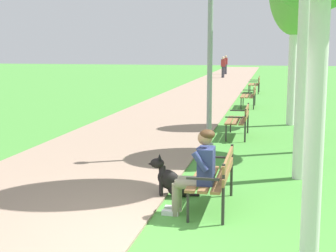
{
  "coord_description": "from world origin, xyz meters",
  "views": [
    {
      "loc": [
        1.33,
        -5.65,
        2.39
      ],
      "look_at": [
        -0.6,
        3.54,
        0.9
      ],
      "focal_mm": 53.45,
      "sensor_mm": 36.0,
      "label": 1
    }
  ],
  "objects_px": {
    "park_bench_far": "(250,95)",
    "park_bench_furthest": "(255,83)",
    "park_bench_mid": "(240,118)",
    "park_bench_near": "(216,175)",
    "lamp_post_near": "(210,61)",
    "pedestrian_distant": "(223,67)",
    "dog_black": "(172,181)",
    "person_seated_on_near_bench": "(199,169)",
    "pedestrian_further_distant": "(226,65)"
  },
  "relations": [
    {
      "from": "park_bench_far",
      "to": "park_bench_furthest",
      "type": "xyz_separation_m",
      "value": [
        -0.01,
        6.36,
        0.0
      ]
    },
    {
      "from": "park_bench_far",
      "to": "park_bench_furthest",
      "type": "bearing_deg",
      "value": 90.1
    },
    {
      "from": "park_bench_mid",
      "to": "park_bench_near",
      "type": "bearing_deg",
      "value": -89.59
    },
    {
      "from": "park_bench_furthest",
      "to": "lamp_post_near",
      "type": "relative_size",
      "value": 0.37
    },
    {
      "from": "park_bench_far",
      "to": "pedestrian_distant",
      "type": "relative_size",
      "value": 0.91
    },
    {
      "from": "park_bench_near",
      "to": "park_bench_furthest",
      "type": "distance_m",
      "value": 19.23
    },
    {
      "from": "park_bench_far",
      "to": "dog_black",
      "type": "bearing_deg",
      "value": -93.0
    },
    {
      "from": "person_seated_on_near_bench",
      "to": "pedestrian_further_distant",
      "type": "relative_size",
      "value": 0.76
    },
    {
      "from": "lamp_post_near",
      "to": "pedestrian_distant",
      "type": "height_order",
      "value": "lamp_post_near"
    },
    {
      "from": "park_bench_near",
      "to": "pedestrian_distant",
      "type": "relative_size",
      "value": 0.91
    },
    {
      "from": "lamp_post_near",
      "to": "park_bench_furthest",
      "type": "bearing_deg",
      "value": 88.41
    },
    {
      "from": "park_bench_near",
      "to": "pedestrian_distant",
      "type": "bearing_deg",
      "value": 95.45
    },
    {
      "from": "park_bench_furthest",
      "to": "pedestrian_distant",
      "type": "height_order",
      "value": "pedestrian_distant"
    },
    {
      "from": "dog_black",
      "to": "pedestrian_further_distant",
      "type": "bearing_deg",
      "value": 94.0
    },
    {
      "from": "lamp_post_near",
      "to": "person_seated_on_near_bench",
      "type": "bearing_deg",
      "value": -85.02
    },
    {
      "from": "park_bench_far",
      "to": "person_seated_on_near_bench",
      "type": "height_order",
      "value": "person_seated_on_near_bench"
    },
    {
      "from": "park_bench_mid",
      "to": "person_seated_on_near_bench",
      "type": "height_order",
      "value": "person_seated_on_near_bench"
    },
    {
      "from": "pedestrian_further_distant",
      "to": "pedestrian_distant",
      "type": "bearing_deg",
      "value": -86.94
    },
    {
      "from": "park_bench_near",
      "to": "park_bench_furthest",
      "type": "height_order",
      "value": "same"
    },
    {
      "from": "park_bench_far",
      "to": "park_bench_furthest",
      "type": "height_order",
      "value": "same"
    },
    {
      "from": "park_bench_mid",
      "to": "dog_black",
      "type": "distance_m",
      "value": 5.69
    },
    {
      "from": "person_seated_on_near_bench",
      "to": "lamp_post_near",
      "type": "xyz_separation_m",
      "value": [
        -0.33,
        3.84,
        1.42
      ]
    },
    {
      "from": "dog_black",
      "to": "park_bench_furthest",
      "type": "bearing_deg",
      "value": 88.04
    },
    {
      "from": "person_seated_on_near_bench",
      "to": "pedestrian_distant",
      "type": "height_order",
      "value": "pedestrian_distant"
    },
    {
      "from": "dog_black",
      "to": "lamp_post_near",
      "type": "relative_size",
      "value": 0.2
    },
    {
      "from": "lamp_post_near",
      "to": "pedestrian_distant",
      "type": "relative_size",
      "value": 2.45
    },
    {
      "from": "park_bench_mid",
      "to": "pedestrian_distant",
      "type": "height_order",
      "value": "pedestrian_distant"
    },
    {
      "from": "park_bench_furthest",
      "to": "pedestrian_further_distant",
      "type": "bearing_deg",
      "value": 100.45
    },
    {
      "from": "park_bench_far",
      "to": "lamp_post_near",
      "type": "bearing_deg",
      "value": -92.72
    },
    {
      "from": "park_bench_far",
      "to": "dog_black",
      "type": "xyz_separation_m",
      "value": [
        -0.65,
        -12.44,
        -0.25
      ]
    },
    {
      "from": "park_bench_far",
      "to": "pedestrian_further_distant",
      "type": "height_order",
      "value": "pedestrian_further_distant"
    },
    {
      "from": "dog_black",
      "to": "pedestrian_distant",
      "type": "distance_m",
      "value": 31.07
    },
    {
      "from": "park_bench_far",
      "to": "pedestrian_further_distant",
      "type": "bearing_deg",
      "value": 97.68
    },
    {
      "from": "pedestrian_further_distant",
      "to": "park_bench_far",
      "type": "bearing_deg",
      "value": -82.32
    },
    {
      "from": "person_seated_on_near_bench",
      "to": "lamp_post_near",
      "type": "relative_size",
      "value": 0.31
    },
    {
      "from": "person_seated_on_near_bench",
      "to": "park_bench_furthest",
      "type": "bearing_deg",
      "value": 89.7
    },
    {
      "from": "person_seated_on_near_bench",
      "to": "dog_black",
      "type": "bearing_deg",
      "value": 124.97
    },
    {
      "from": "park_bench_far",
      "to": "pedestrian_distant",
      "type": "xyz_separation_m",
      "value": [
        -2.9,
        18.55,
        0.33
      ]
    },
    {
      "from": "park_bench_mid",
      "to": "lamp_post_near",
      "type": "xyz_separation_m",
      "value": [
        -0.5,
        -2.57,
        1.58
      ]
    },
    {
      "from": "dog_black",
      "to": "lamp_post_near",
      "type": "height_order",
      "value": "lamp_post_near"
    },
    {
      "from": "park_bench_furthest",
      "to": "lamp_post_near",
      "type": "xyz_separation_m",
      "value": [
        -0.44,
        -15.74,
        1.58
      ]
    },
    {
      "from": "park_bench_furthest",
      "to": "dog_black",
      "type": "xyz_separation_m",
      "value": [
        -0.64,
        -18.8,
        -0.25
      ]
    },
    {
      "from": "park_bench_furthest",
      "to": "lamp_post_near",
      "type": "bearing_deg",
      "value": -91.59
    },
    {
      "from": "park_bench_near",
      "to": "park_bench_furthest",
      "type": "xyz_separation_m",
      "value": [
        -0.11,
        19.23,
        0.0
      ]
    },
    {
      "from": "park_bench_furthest",
      "to": "person_seated_on_near_bench",
      "type": "distance_m",
      "value": 19.57
    },
    {
      "from": "park_bench_near",
      "to": "pedestrian_distant",
      "type": "xyz_separation_m",
      "value": [
        -3.0,
        31.42,
        0.33
      ]
    },
    {
      "from": "pedestrian_further_distant",
      "to": "lamp_post_near",
      "type": "bearing_deg",
      "value": -85.27
    },
    {
      "from": "park_bench_near",
      "to": "lamp_post_near",
      "type": "distance_m",
      "value": 3.87
    },
    {
      "from": "person_seated_on_near_bench",
      "to": "pedestrian_further_distant",
      "type": "xyz_separation_m",
      "value": [
        -3.05,
        36.68,
        0.16
      ]
    },
    {
      "from": "park_bench_near",
      "to": "park_bench_mid",
      "type": "relative_size",
      "value": 1.0
    }
  ]
}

